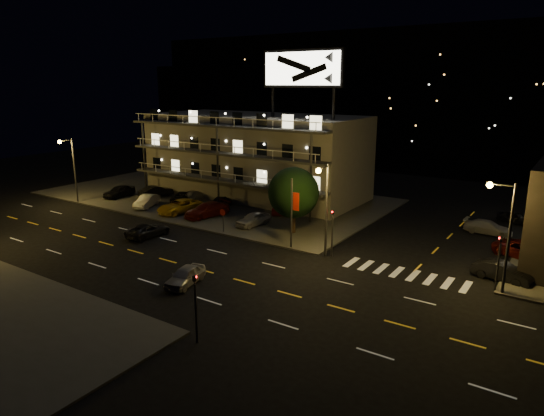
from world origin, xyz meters
The scene contains 29 objects.
ground centered at (0.00, 0.00, 0.00)m, with size 140.00×140.00×0.00m, color black.
curb_nw centered at (-14.00, 20.00, 0.07)m, with size 44.00×24.00×0.15m, color #393A37.
motel centered at (-9.94, 23.88, 5.34)m, with size 28.00×13.80×18.10m.
hill_backdrop centered at (-5.94, 68.78, 11.55)m, with size 120.00×25.00×24.00m.
streetlight_nw centered at (-26.00, 7.94, 4.96)m, with size 0.44×1.92×8.00m.
streetlight_nc centered at (8.50, 7.94, 4.96)m, with size 0.44×1.92×8.00m.
streetlight_ne centered at (22.14, 8.30, 4.96)m, with size 1.92×0.44×8.00m.
signal_nw centered at (9.00, 8.50, 2.57)m, with size 0.20×0.27×4.60m.
signal_sw centered at (9.00, -8.50, 2.57)m, with size 0.20×0.27×4.60m.
signal_ne centered at (22.00, 8.50, 2.57)m, with size 0.27×0.20×4.60m.
banner_north centered at (5.09, 8.40, 3.43)m, with size 0.83×0.16×6.40m.
stop_sign centered at (-3.00, 8.57, 1.71)m, with size 0.91×0.11×2.61m.
tree centered at (2.83, 12.24, 4.01)m, with size 5.15×4.96×6.49m.
lot_car_0 centered at (-23.70, 12.83, 0.91)m, with size 1.78×4.43×1.51m, color black.
lot_car_1 centered at (-16.77, 11.19, 0.87)m, with size 1.52×4.35×1.43m, color #939399.
lot_car_2 centered at (-11.66, 11.45, 0.89)m, with size 2.46×5.33×1.48m, color gold.
lot_car_3 centered at (-7.98, 11.90, 0.92)m, with size 2.16×5.31×1.54m, color #500F0B.
lot_car_4 centered at (-1.75, 11.92, 0.84)m, with size 1.62×4.04×1.37m, color #939399.
lot_car_5 centered at (-19.75, 15.50, 0.88)m, with size 1.54×4.41×1.45m, color black.
lot_car_6 centered at (-15.04, 15.61, 0.79)m, with size 2.12×4.60×1.28m, color black.
lot_car_7 centered at (-14.44, 16.76, 0.77)m, with size 1.74×4.27×1.24m, color #939399.
lot_car_8 centered at (-9.02, 15.57, 0.91)m, with size 1.81×4.49×1.53m, color black.
lot_car_9 centered at (-1.91, 17.50, 0.79)m, with size 1.36×3.89×1.28m, color #500F0B.
side_car_0 centered at (22.05, 11.00, 0.70)m, with size 1.49×4.27×1.41m, color black.
side_car_1 centered at (22.84, 17.18, 0.71)m, with size 2.35×5.11×1.42m, color #500F0B.
side_car_2 centered at (18.87, 22.90, 0.65)m, with size 1.84×4.51×1.31m, color #939399.
side_car_3 centered at (20.60, 28.44, 0.62)m, with size 1.46×3.62×1.23m, color black.
road_car_east centered at (2.67, -2.77, 0.67)m, with size 1.58×3.92×1.34m, color #939399.
road_car_west centered at (-8.35, 3.70, 0.63)m, with size 2.08×4.51×1.25m, color black.
Camera 1 is at (26.46, -26.95, 14.50)m, focal length 32.00 mm.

